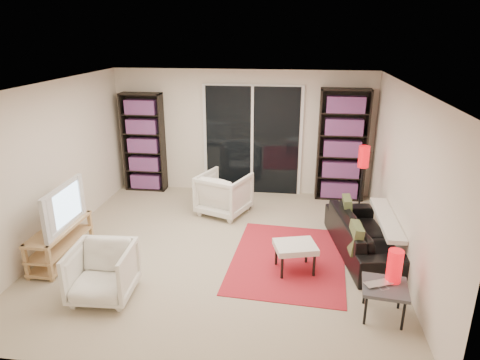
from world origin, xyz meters
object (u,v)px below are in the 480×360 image
tv_stand (61,242)px  side_table (385,289)px  bookshelf_left (144,143)px  armchair_back (224,194)px  ottoman (295,248)px  sofa (365,236)px  bookshelf_right (342,146)px  armchair_front (102,272)px  floor_lamp (363,165)px

tv_stand → side_table: tv_stand is taller
side_table → bookshelf_left: bearing=138.0°
armchair_back → ottoman: size_ratio=1.28×
tv_stand → armchair_back: armchair_back is taller
tv_stand → sofa: bearing=9.9°
bookshelf_right → armchair_back: (-2.07, -1.00, -0.68)m
armchair_front → ottoman: armchair_front is taller
sofa → armchair_back: size_ratio=2.36×
tv_stand → armchair_back: bearing=43.4°
bookshelf_left → armchair_front: 3.83m
bookshelf_left → armchair_front: bearing=-78.5°
bookshelf_right → armchair_front: bookshelf_right is taller
bookshelf_left → armchair_back: bearing=-29.4°
sofa → armchair_front: bearing=105.4°
bookshelf_right → floor_lamp: 1.04m
bookshelf_left → tv_stand: (-0.23, -2.91, -0.71)m
ottoman → side_table: 1.31m
sofa → tv_stand: bearing=90.2°
bookshelf_right → armchair_back: 2.40m
bookshelf_left → bookshelf_right: (3.85, -0.00, 0.07)m
bookshelf_left → tv_stand: size_ratio=1.61×
ottoman → floor_lamp: (1.05, 1.78, 0.65)m
tv_stand → armchair_back: (2.01, 1.90, 0.10)m
bookshelf_right → armchair_back: bearing=-154.2°
bookshelf_right → tv_stand: (-4.08, -2.91, -0.79)m
armchair_front → bookshelf_right: bearing=46.8°
ottoman → side_table: same height
tv_stand → bookshelf_right: bearing=35.5°
sofa → armchair_back: bearing=53.3°
ottoman → side_table: (1.00, -0.85, 0.01)m
bookshelf_right → tv_stand: bookshelf_right is taller
bookshelf_left → floor_lamp: bearing=-13.9°
bookshelf_left → ottoman: bookshelf_left is taller
bookshelf_right → armchair_front: 4.88m
bookshelf_left → side_table: (4.05, -3.64, -0.62)m
side_table → armchair_front: bearing=-178.9°
ottoman → floor_lamp: size_ratio=0.48×
tv_stand → ottoman: (3.28, 0.12, 0.08)m
bookshelf_right → side_table: (0.20, -3.64, -0.69)m
bookshelf_left → bookshelf_right: bearing=-0.0°
sofa → armchair_front: size_ratio=2.59×
bookshelf_left → floor_lamp: (4.10, -1.01, 0.02)m
bookshelf_left → sofa: size_ratio=1.02×
side_table → tv_stand: bearing=170.3°
armchair_back → ottoman: armchair_back is taller
armchair_back → ottoman: (1.27, -1.79, -0.02)m
armchair_front → ottoman: size_ratio=1.16×
tv_stand → side_table: (4.28, -0.73, 0.09)m
bookshelf_left → armchair_back: 2.13m
sofa → armchair_front: 3.63m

